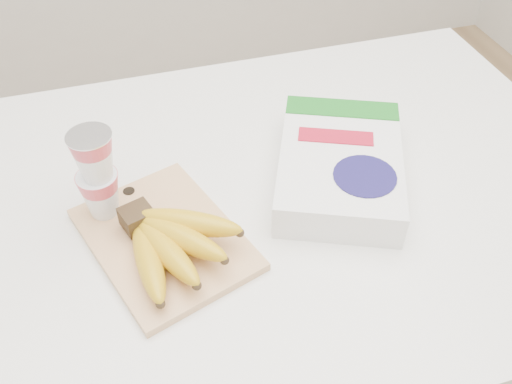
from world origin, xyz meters
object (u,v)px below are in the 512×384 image
table (252,344)px  cutting_board (164,239)px  cereal_box (340,165)px  yogurt_stack (97,173)px  bananas (169,241)px

table → cutting_board: bearing=-157.6°
cereal_box → yogurt_stack: bearing=-159.7°
cutting_board → cereal_box: (0.32, 0.06, 0.03)m
cutting_board → cereal_box: 0.33m
table → yogurt_stack: bearing=176.7°
bananas → yogurt_stack: yogurt_stack is taller
table → bananas: bearing=-146.3°
bananas → cereal_box: (0.32, 0.10, -0.01)m
yogurt_stack → cereal_box: yogurt_stack is taller
table → cereal_box: size_ratio=3.56×
table → cutting_board: size_ratio=4.53×
yogurt_stack → cereal_box: (0.40, -0.02, -0.07)m
yogurt_stack → table: bearing=-3.3°
table → yogurt_stack: (-0.24, 0.01, 0.59)m
table → yogurt_stack: 0.63m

